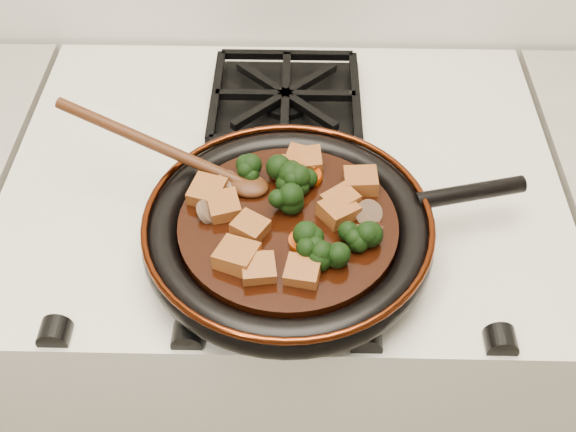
{
  "coord_description": "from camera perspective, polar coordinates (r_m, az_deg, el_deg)",
  "views": [
    {
      "loc": [
        0.02,
        0.96,
        1.59
      ],
      "look_at": [
        0.01,
        1.54,
        0.97
      ],
      "focal_mm": 45.0,
      "sensor_mm": 36.0,
      "label": 1
    }
  ],
  "objects": [
    {
      "name": "mushroom_slice_1",
      "position": [
        0.86,
        -6.36,
        0.34
      ],
      "size": [
        0.03,
        0.03,
        0.03
      ],
      "primitive_type": "cylinder",
      "rotation": [
        0.91,
        0.0,
        1.51
      ],
      "color": "brown",
      "rests_on": "braising_sauce"
    },
    {
      "name": "tofu_cube_0",
      "position": [
        0.9,
        5.76,
        2.72
      ],
      "size": [
        0.04,
        0.04,
        0.03
      ],
      "primitive_type": "cube",
      "rotation": [
        -0.05,
        -0.03,
        0.04
      ],
      "color": "brown",
      "rests_on": "braising_sauce"
    },
    {
      "name": "mushroom_slice_2",
      "position": [
        0.9,
        -4.66,
        2.76
      ],
      "size": [
        0.03,
        0.03,
        0.02
      ],
      "primitive_type": "cylinder",
      "rotation": [
        0.49,
        0.0,
        1.68
      ],
      "color": "brown",
      "rests_on": "braising_sauce"
    },
    {
      "name": "tofu_cube_3",
      "position": [
        0.87,
        4.23,
        1.16
      ],
      "size": [
        0.05,
        0.05,
        0.03
      ],
      "primitive_type": "cube",
      "rotation": [
        -0.06,
        -0.11,
        0.6
      ],
      "color": "brown",
      "rests_on": "braising_sauce"
    },
    {
      "name": "tofu_cube_6",
      "position": [
        0.8,
        -2.36,
        -4.24
      ],
      "size": [
        0.04,
        0.04,
        0.03
      ],
      "primitive_type": "cube",
      "rotation": [
        0.11,
        0.04,
        0.15
      ],
      "color": "brown",
      "rests_on": "braising_sauce"
    },
    {
      "name": "wooden_spoon",
      "position": [
        0.91,
        -7.73,
        4.39
      ],
      "size": [
        0.16,
        0.08,
        0.26
      ],
      "rotation": [
        0.0,
        0.0,
        2.81
      ],
      "color": "#401F0D",
      "rests_on": "braising_sauce"
    },
    {
      "name": "mushroom_slice_0",
      "position": [
        0.84,
        6.43,
        -1.09
      ],
      "size": [
        0.03,
        0.03,
        0.03
      ],
      "primitive_type": "cylinder",
      "rotation": [
        0.69,
        0.0,
        3.03
      ],
      "color": "brown",
      "rests_on": "braising_sauce"
    },
    {
      "name": "tofu_cube_1",
      "position": [
        0.86,
        -5.05,
        0.72
      ],
      "size": [
        0.05,
        0.05,
        0.02
      ],
      "primitive_type": "cube",
      "rotation": [
        -0.06,
        -0.04,
        1.84
      ],
      "color": "brown",
      "rests_on": "braising_sauce"
    },
    {
      "name": "burner_grate_front",
      "position": [
        0.9,
        -0.62,
        -1.82
      ],
      "size": [
        0.23,
        0.23,
        0.03
      ],
      "primitive_type": null,
      "color": "black",
      "rests_on": "stove"
    },
    {
      "name": "carrot_coin_1",
      "position": [
        0.89,
        -5.43,
        2.08
      ],
      "size": [
        0.03,
        0.03,
        0.02
      ],
      "primitive_type": "cylinder",
      "rotation": [
        0.1,
        0.35,
        0.0
      ],
      "color": "#A43304",
      "rests_on": "braising_sauce"
    },
    {
      "name": "skillet",
      "position": [
        0.87,
        0.13,
        -1.16
      ],
      "size": [
        0.47,
        0.35,
        0.05
      ],
      "rotation": [
        0.0,
        0.0,
        0.24
      ],
      "color": "black",
      "rests_on": "burner_grate_front"
    },
    {
      "name": "tofu_cube_11",
      "position": [
        0.8,
        1.17,
        -4.44
      ],
      "size": [
        0.04,
        0.04,
        0.02
      ],
      "primitive_type": "cube",
      "rotation": [
        -0.05,
        -0.06,
        1.38
      ],
      "color": "brown",
      "rests_on": "braising_sauce"
    },
    {
      "name": "braising_sauce",
      "position": [
        0.86,
        -0.0,
        -0.95
      ],
      "size": [
        0.26,
        0.26,
        0.02
      ],
      "primitive_type": "cylinder",
      "color": "black",
      "rests_on": "skillet"
    },
    {
      "name": "broccoli_floret_1",
      "position": [
        0.9,
        -3.73,
        3.42
      ],
      "size": [
        0.09,
        0.08,
        0.07
      ],
      "primitive_type": null,
      "rotation": [
        0.08,
        0.18,
        0.59
      ],
      "color": "black",
      "rests_on": "braising_sauce"
    },
    {
      "name": "tofu_cube_4",
      "position": [
        0.92,
        1.08,
        4.4
      ],
      "size": [
        0.05,
        0.05,
        0.03
      ],
      "primitive_type": "cube",
      "rotation": [
        0.12,
        0.06,
        1.35
      ],
      "color": "brown",
      "rests_on": "braising_sauce"
    },
    {
      "name": "tofu_cube_2",
      "position": [
        0.81,
        -4.05,
        -3.22
      ],
      "size": [
        0.06,
        0.06,
        0.03
      ],
      "primitive_type": "cube",
      "rotation": [
        -0.06,
        0.08,
        1.2
      ],
      "color": "brown",
      "rests_on": "braising_sauce"
    },
    {
      "name": "broccoli_floret_0",
      "position": [
        0.86,
        0.06,
        1.17
      ],
      "size": [
        0.08,
        0.08,
        0.08
      ],
      "primitive_type": null,
      "rotation": [
        -0.18,
        -0.18,
        0.19
      ],
      "color": "black",
      "rests_on": "braising_sauce"
    },
    {
      "name": "tofu_cube_8",
      "position": [
        0.92,
        1.46,
        4.31
      ],
      "size": [
        0.04,
        0.04,
        0.03
      ],
      "primitive_type": "cube",
      "rotation": [
        0.06,
        -0.1,
        0.07
      ],
      "color": "brown",
      "rests_on": "braising_sauce"
    },
    {
      "name": "carrot_coin_0",
      "position": [
        0.81,
        -1.99,
        -3.65
      ],
      "size": [
        0.03,
        0.03,
        0.01
      ],
      "primitive_type": "cylinder",
      "rotation": [
        0.14,
        -0.13,
        0.0
      ],
      "color": "#A43304",
      "rests_on": "braising_sauce"
    },
    {
      "name": "tofu_cube_9",
      "position": [
        0.88,
        -6.38,
        1.85
      ],
      "size": [
        0.05,
        0.05,
        0.03
      ],
      "primitive_type": "cube",
      "rotation": [
        0.02,
        -0.08,
        1.28
      ],
      "color": "brown",
      "rests_on": "braising_sauce"
    },
    {
      "name": "broccoli_floret_2",
      "position": [
        0.89,
        -0.5,
        2.95
      ],
      "size": [
        0.07,
        0.08,
        0.06
      ],
      "primitive_type": null,
      "rotation": [
        -0.02,
        0.18,
        1.42
      ],
      "color": "black",
      "rests_on": "braising_sauce"
    },
    {
      "name": "broccoli_floret_3",
      "position": [
        0.81,
        1.15,
        -2.56
      ],
      "size": [
        0.08,
        0.09,
        0.07
      ],
      "primitive_type": null,
      "rotation": [
        -0.24,
        0.01,
        0.36
      ],
      "color": "black",
      "rests_on": "braising_sauce"
    },
    {
      "name": "tofu_cube_7",
      "position": [
        0.84,
        -2.99,
        -0.96
      ],
      "size": [
        0.05,
        0.05,
        0.02
      ],
      "primitive_type": "cube",
      "rotation": [
        -0.0,
        -0.04,
        2.59
      ],
      "color": "brown",
      "rests_on": "braising_sauce"
    },
    {
      "name": "tofu_cube_10",
      "position": [
        0.91,
        0.13,
        3.61
      ],
      "size": [
        0.05,
        0.04,
        0.02
      ],
      "primitive_type": "cube",
      "rotation": [
        0.09,
        -0.05,
        2.75
      ],
      "color": "brown",
      "rests_on": "braising_sauce"
    },
    {
      "name": "tofu_cube_5",
      "position": [
        0.86,
        4.01,
        0.35
      ],
      "size": [
        0.06,
        0.05,
        0.03
      ],
      "primitive_type": "cube",
      "rotation": [
        0.01,
        0.08,
        0.65
      ],
      "color": "brown",
      "rests_on": "braising_sauce"
    },
    {
      "name": "mushroom_slice_3",
      "position": [
        0.86,
        6.38,
        0.24
      ],
      "size": [
        0.03,
        0.03,
        0.03
      ],
      "primitive_type": "cylinder",
      "rotation": [
        0.93,
        0.0,
        0.11
      ],
      "color": "brown",
      "rests_on": "braising_sauce"
    },
    {
      "name": "broccoli_floret_6",
      "position": [
        0.83,
        5.51,
        -1.67
      ],
      "size": [
        0.09,
        0.09,
        0.05
      ],
      "primitive_type": null,
      "rotation": [
        0.11,
        -0.0,
        0.88
      ],
      "color": "black",
      "rests_on": "braising_sauce"
    },
    {
      "name": "broccoli_floret_4",
      "position": [
        0.89,
        0.88,
        2.51
      ],
      "size": [
        0.08,
        0.08,
        0.05
      ],
      "primitive_type": null,
      "rotation": [
        0.01,
        0.01,
        1.13
      ],
      "color": "black",
      "rests_on": "braising_sauce"
    },
    {
      "name": "carrot_coin_2",
      "position": [
        0.83,
        1.1,
        -1.97
      ],
      "size": [
        0.03,
        0.03,
        0.01
      ],
      "primitive_type": "cylinder",
      "rotation": [
        0.06,
        -0.06,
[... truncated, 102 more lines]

